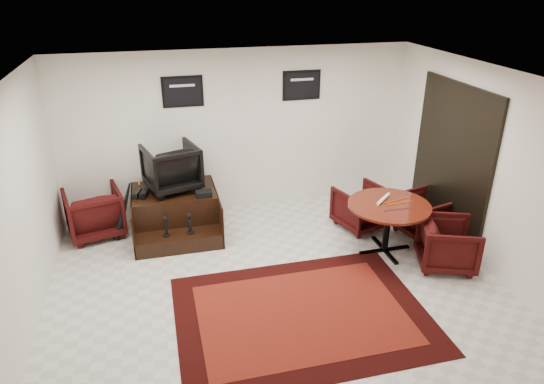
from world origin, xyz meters
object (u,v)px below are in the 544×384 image
at_px(shine_podium, 176,213).
at_px(table_chair_window, 424,213).
at_px(meeting_table, 389,210).
at_px(table_chair_corner, 448,242).
at_px(table_chair_back, 361,205).
at_px(shine_chair, 171,165).
at_px(armchair_side, 94,210).

height_order(shine_podium, table_chair_window, table_chair_window).
xyz_separation_m(meeting_table, table_chair_window, (0.84, 0.35, -0.32)).
xyz_separation_m(meeting_table, table_chair_corner, (0.66, -0.59, -0.31)).
xyz_separation_m(table_chair_back, table_chair_corner, (0.71, -1.42, 0.00)).
xyz_separation_m(shine_podium, table_chair_back, (2.99, -0.60, 0.07)).
xyz_separation_m(shine_chair, table_chair_window, (3.87, -1.22, -0.72)).
distance_m(shine_podium, meeting_table, 3.38).
distance_m(armchair_side, table_chair_back, 4.34).
height_order(table_chair_window, table_chair_corner, table_chair_corner).
xyz_separation_m(armchair_side, table_chair_window, (5.14, -1.27, -0.05)).
bearing_deg(meeting_table, armchair_side, 159.31).
relative_size(meeting_table, table_chair_window, 1.61).
bearing_deg(table_chair_window, shine_chair, 57.54).
bearing_deg(meeting_table, table_chair_corner, -41.41).
bearing_deg(meeting_table, table_chair_back, 93.05).
distance_m(meeting_table, table_chair_window, 0.96).
bearing_deg(shine_chair, table_chair_back, 150.72).
bearing_deg(armchair_side, table_chair_back, 155.96).
height_order(shine_podium, shine_chair, shine_chair).
distance_m(shine_chair, armchair_side, 1.44).
bearing_deg(table_chair_back, table_chair_corner, 99.51).
bearing_deg(table_chair_corner, shine_chair, 80.40).
bearing_deg(table_chair_back, meeting_table, 76.01).
height_order(shine_chair, meeting_table, shine_chair).
xyz_separation_m(shine_podium, table_chair_window, (3.87, -1.08, 0.06)).
height_order(shine_chair, table_chair_corner, shine_chair).
relative_size(shine_chair, table_chair_window, 1.09).
relative_size(armchair_side, table_chair_corner, 1.09).
relative_size(shine_chair, armchair_side, 0.96).
height_order(meeting_table, table_chair_corner, meeting_table).
relative_size(shine_podium, table_chair_back, 1.79).
bearing_deg(table_chair_window, shine_podium, 59.47).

